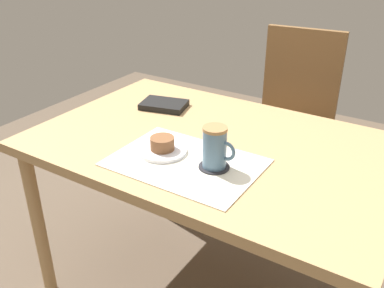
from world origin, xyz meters
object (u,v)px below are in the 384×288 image
Objects in this scene: wooden_chair at (292,118)px; pastry at (162,143)px; pastry_plate at (163,151)px; small_book at (164,105)px; coffee_mug at (215,147)px; dining_table at (214,159)px.

wooden_chair reaches higher than pastry.
pastry_plate is at bearing 0.00° from pastry.
pastry is 0.44× the size of small_book.
small_book is (-0.33, -0.64, 0.22)m from wooden_chair.
wooden_chair is at bearing 95.33° from coffee_mug.
wooden_chair is 11.83× the size of pastry.
pastry_plate is at bearing -120.37° from dining_table.
pastry_plate is 0.89× the size of small_book.
small_book is (-0.42, 0.32, -0.06)m from coffee_mug.
dining_table is at bearing 59.63° from pastry_plate.
coffee_mug is 0.73× the size of small_book.
small_book is at bearing 56.85° from wooden_chair.
wooden_chair is 5.19× the size of small_book.
dining_table is 0.22m from pastry.
pastry is at bearing -178.39° from coffee_mug.
pastry reaches higher than pastry_plate.
small_book is (-0.33, 0.16, 0.08)m from dining_table.
pastry is (-0.10, -0.17, 0.11)m from dining_table.
pastry is at bearing -120.37° from dining_table.
pastry_plate is 1.22× the size of coffee_mug.
dining_table is 0.81m from wooden_chair.
wooden_chair is 0.99m from pastry_plate.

